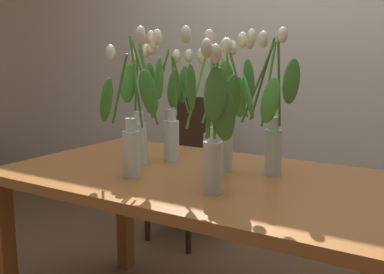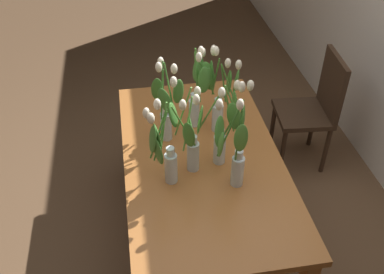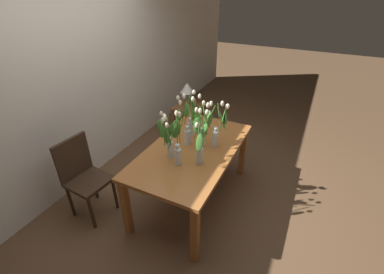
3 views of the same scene
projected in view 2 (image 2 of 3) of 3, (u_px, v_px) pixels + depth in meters
name	position (u px, v px, depth m)	size (l,w,h in m)	color
ground_plane	(201.00, 238.00, 2.98)	(18.00, 18.00, 0.00)	brown
dining_table	(202.00, 168.00, 2.58)	(1.60, 0.90, 0.74)	#A3602D
tulip_vase_0	(222.00, 132.00, 2.36)	(0.13, 0.29, 0.55)	silver
tulip_vase_1	(199.00, 92.00, 2.61)	(0.22, 0.18, 0.57)	silver
tulip_vase_2	(234.00, 148.00, 2.21)	(0.24, 0.17, 0.57)	silver
tulip_vase_3	(219.00, 96.00, 2.60)	(0.19, 0.24, 0.53)	silver
tulip_vase_4	(189.00, 144.00, 2.31)	(0.21, 0.18, 0.57)	silver
tulip_vase_5	(166.00, 110.00, 2.51)	(0.24, 0.18, 0.57)	silver
tulip_vase_6	(168.00, 151.00, 2.21)	(0.20, 0.28, 0.55)	silver
dining_chair	(314.00, 106.00, 3.30)	(0.43, 0.43, 0.93)	#382619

